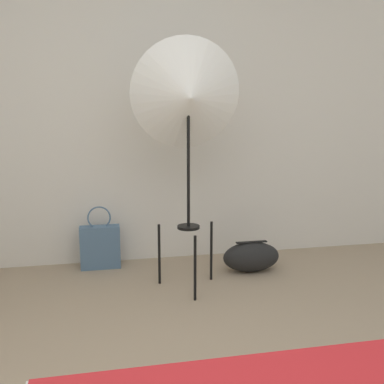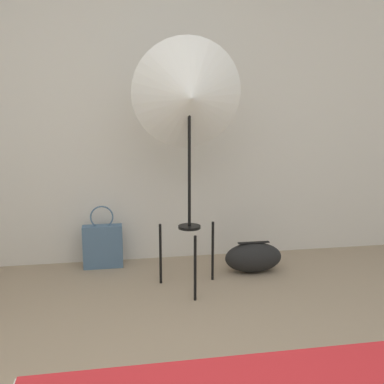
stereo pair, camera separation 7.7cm
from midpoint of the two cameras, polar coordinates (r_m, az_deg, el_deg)
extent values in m
cube|color=silver|center=(3.82, -7.87, 10.46)|extent=(8.00, 0.05, 2.60)
cylinder|color=black|center=(3.10, -0.33, -9.67)|extent=(0.02, 0.02, 0.46)
cylinder|color=black|center=(3.39, -4.84, -7.88)|extent=(0.02, 0.02, 0.46)
cylinder|color=black|center=(3.46, 1.82, -7.48)|extent=(0.02, 0.02, 0.46)
cylinder|color=black|center=(3.25, -1.14, -4.47)|extent=(0.16, 0.16, 0.02)
cylinder|color=black|center=(3.16, -1.17, 3.68)|extent=(0.02, 0.02, 0.93)
cone|color=white|center=(3.13, -1.20, 12.12)|extent=(0.79, 0.34, 0.81)
cube|color=slate|center=(3.80, -12.15, -6.87)|extent=(0.32, 0.11, 0.35)
torus|color=slate|center=(3.74, -12.30, -3.21)|extent=(0.19, 0.01, 0.19)
ellipsoid|color=black|center=(3.69, 6.92, -8.18)|extent=(0.46, 0.24, 0.24)
cube|color=black|center=(3.65, 6.97, -6.33)|extent=(0.26, 0.04, 0.01)
camera|label=1|loc=(0.04, -90.75, -0.14)|focal=42.00mm
camera|label=2|loc=(0.04, 89.25, 0.14)|focal=42.00mm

